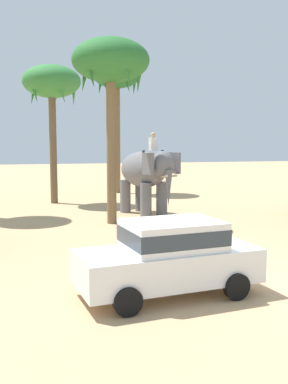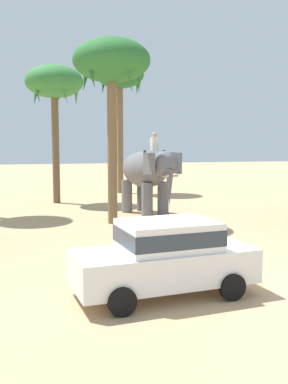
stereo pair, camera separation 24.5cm
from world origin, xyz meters
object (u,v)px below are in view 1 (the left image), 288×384
Objects in this scene: palm_tree_far_back at (52,85)px; elephant_with_mahout at (146,173)px; palm_tree_near_hut at (111,65)px; palm_tree_behind_elephant at (117,79)px; car_sedan_foreground at (170,255)px.

elephant_with_mahout is at bearing -52.47° from palm_tree_far_back.
elephant_with_mahout is 0.52× the size of palm_tree_near_hut.
elephant_with_mahout is 10.85m from palm_tree_behind_elephant.
elephant_with_mahout reaches higher than car_sedan_foreground.
palm_tree_near_hut is 1.00× the size of palm_tree_far_back.
palm_tree_behind_elephant is (2.74, 20.16, 6.66)m from car_sedan_foreground.
palm_tree_near_hut is 7.29m from palm_tree_far_back.
car_sedan_foreground is 11.17m from elephant_with_mahout.
palm_tree_far_back is (-2.03, 7.00, -0.02)m from palm_tree_near_hut.
elephant_with_mahout is (2.30, 10.88, 1.06)m from car_sedan_foreground.
palm_tree_far_back is at bearing 96.02° from car_sedan_foreground.
palm_tree_behind_elephant is at bearing 82.25° from car_sedan_foreground.
palm_tree_near_hut is at bearing -73.83° from palm_tree_far_back.
palm_tree_near_hut is at bearing 87.90° from car_sedan_foreground.
palm_tree_near_hut is at bearing -137.58° from elephant_with_mahout.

